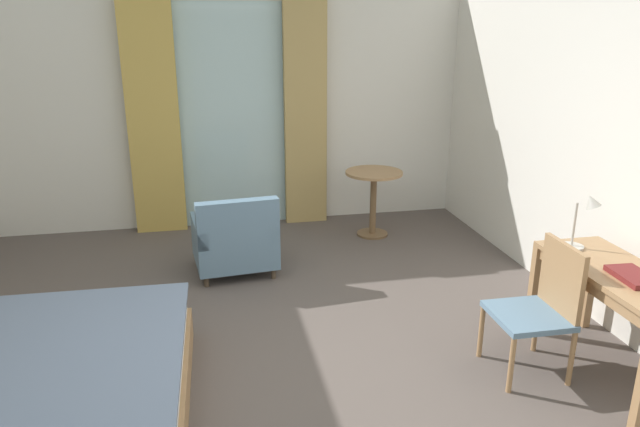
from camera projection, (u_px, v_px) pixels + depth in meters
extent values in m
cube|color=#564C47|center=(263.00, 396.00, 3.86)|extent=(6.07, 7.51, 0.10)
cube|color=silver|center=(226.00, 102.00, 6.66)|extent=(5.67, 0.12, 2.83)
cube|color=silver|center=(231.00, 118.00, 6.64)|extent=(1.24, 0.02, 2.49)
cube|color=tan|center=(153.00, 114.00, 6.37)|extent=(0.55, 0.10, 2.66)
cube|color=tan|center=(305.00, 110.00, 6.68)|extent=(0.48, 0.10, 2.66)
cube|color=#9E754C|center=(9.00, 411.00, 3.45)|extent=(2.10, 1.92, 0.22)
cube|color=white|center=(3.00, 381.00, 3.39)|extent=(2.04, 1.86, 0.18)
cube|color=slate|center=(63.00, 359.00, 3.41)|extent=(1.40, 1.88, 0.03)
cube|color=#9E754C|center=(622.00, 274.00, 3.83)|extent=(0.54, 1.25, 0.04)
cube|color=#9E754C|center=(620.00, 282.00, 3.85)|extent=(0.50, 1.19, 0.08)
cube|color=#9E754C|center=(590.00, 285.00, 4.54)|extent=(0.06, 0.06, 0.71)
cube|color=#9E754C|center=(534.00, 290.00, 4.45)|extent=(0.06, 0.06, 0.71)
cube|color=slate|center=(528.00, 316.00, 3.93)|extent=(0.47, 0.48, 0.04)
cube|color=#9E754C|center=(562.00, 278.00, 3.89)|extent=(0.04, 0.45, 0.48)
cylinder|color=#9E754C|center=(481.00, 331.00, 4.17)|extent=(0.04, 0.04, 0.40)
cylinder|color=#9E754C|center=(511.00, 365.00, 3.76)|extent=(0.04, 0.04, 0.40)
cylinder|color=#9E754C|center=(536.00, 326.00, 4.24)|extent=(0.04, 0.04, 0.40)
cylinder|color=#9E754C|center=(572.00, 358.00, 3.84)|extent=(0.04, 0.04, 0.40)
cylinder|color=#B7B2A8|center=(571.00, 246.00, 4.23)|extent=(0.17, 0.17, 0.02)
cylinder|color=#B7B2A8|center=(574.00, 224.00, 4.17)|extent=(0.02, 0.02, 0.32)
cone|color=#B7B2A8|center=(592.00, 201.00, 4.07)|extent=(0.14, 0.13, 0.15)
cube|color=maroon|center=(633.00, 276.00, 3.71)|extent=(0.22, 0.34, 0.04)
cube|color=slate|center=(235.00, 248.00, 5.61)|extent=(0.80, 0.75, 0.26)
cube|color=slate|center=(238.00, 223.00, 5.25)|extent=(0.75, 0.19, 0.42)
cube|color=slate|center=(267.00, 224.00, 5.63)|extent=(0.17, 0.69, 0.16)
cube|color=slate|center=(199.00, 230.00, 5.45)|extent=(0.17, 0.69, 0.16)
cylinder|color=#4C3D2D|center=(261.00, 252.00, 6.01)|extent=(0.04, 0.04, 0.10)
cylinder|color=#4C3D2D|center=(200.00, 259.00, 5.83)|extent=(0.04, 0.04, 0.10)
cylinder|color=#4C3D2D|center=(273.00, 273.00, 5.50)|extent=(0.04, 0.04, 0.10)
cylinder|color=#4C3D2D|center=(207.00, 281.00, 5.32)|extent=(0.04, 0.04, 0.10)
cylinder|color=#9E754C|center=(374.00, 173.00, 6.41)|extent=(0.62, 0.62, 0.03)
cylinder|color=brown|center=(373.00, 205.00, 6.52)|extent=(0.07, 0.07, 0.70)
cylinder|color=brown|center=(372.00, 234.00, 6.63)|extent=(0.34, 0.34, 0.02)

